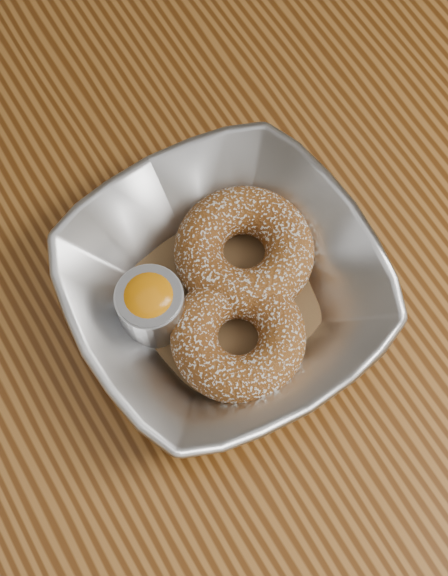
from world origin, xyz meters
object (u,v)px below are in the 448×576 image
table (211,409)px  donut_back (244,251)px  serving_bowl (224,289)px  donut_front (238,337)px  ramekin (151,305)px

table → donut_back: donut_back is taller
table → serving_bowl: 0.14m
serving_bowl → donut_back: 0.03m
serving_bowl → donut_front: serving_bowl is taller
donut_back → donut_front: size_ratio=1.07×
table → donut_front: bearing=18.6°
serving_bowl → ramekin: bearing=165.8°
serving_bowl → table: bearing=-130.9°
donut_back → serving_bowl: bearing=-147.5°
donut_back → ramekin: 0.08m
serving_bowl → ramekin: size_ratio=4.13×
table → ramekin: size_ratio=22.13×
serving_bowl → donut_front: 0.04m
table → donut_front: 0.13m
serving_bowl → ramekin: 0.06m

